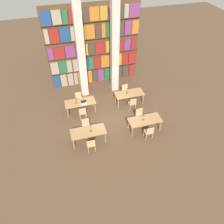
# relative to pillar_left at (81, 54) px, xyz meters

# --- Properties ---
(ground_plane) EXTENTS (40.00, 40.00, 0.00)m
(ground_plane) POSITION_rel_pillar_left_xyz_m (1.07, -2.99, -3.00)
(ground_plane) COLOR brown
(bookshelf_bank) EXTENTS (6.25, 0.35, 5.50)m
(bookshelf_bank) POSITION_rel_pillar_left_xyz_m (1.06, 1.31, -0.37)
(bookshelf_bank) COLOR brown
(bookshelf_bank) RESTS_ON ground_plane
(pillar_left) EXTENTS (0.46, 0.46, 6.00)m
(pillar_left) POSITION_rel_pillar_left_xyz_m (0.00, 0.00, 0.00)
(pillar_left) COLOR beige
(pillar_left) RESTS_ON ground_plane
(pillar_center) EXTENTS (0.46, 0.46, 6.00)m
(pillar_center) POSITION_rel_pillar_left_xyz_m (2.13, 0.00, 0.00)
(pillar_center) COLOR beige
(pillar_center) RESTS_ON ground_plane
(reading_table_0) EXTENTS (1.85, 0.83, 0.76)m
(reading_table_0) POSITION_rel_pillar_left_xyz_m (-0.59, -4.31, -2.33)
(reading_table_0) COLOR tan
(reading_table_0) RESTS_ON ground_plane
(chair_0) EXTENTS (0.42, 0.40, 0.90)m
(chair_0) POSITION_rel_pillar_left_xyz_m (-0.59, -5.01, -2.51)
(chair_0) COLOR tan
(chair_0) RESTS_ON ground_plane
(chair_1) EXTENTS (0.42, 0.40, 0.90)m
(chair_1) POSITION_rel_pillar_left_xyz_m (-0.59, -3.62, -2.51)
(chair_1) COLOR tan
(chair_1) RESTS_ON ground_plane
(desk_lamp_0) EXTENTS (0.14, 0.14, 0.48)m
(desk_lamp_0) POSITION_rel_pillar_left_xyz_m (-0.44, -4.34, -1.92)
(desk_lamp_0) COLOR brown
(desk_lamp_0) RESTS_ON reading_table_0
(reading_table_1) EXTENTS (1.85, 0.83, 0.76)m
(reading_table_1) POSITION_rel_pillar_left_xyz_m (2.63, -4.33, -2.33)
(reading_table_1) COLOR tan
(reading_table_1) RESTS_ON ground_plane
(chair_2) EXTENTS (0.42, 0.40, 0.90)m
(chair_2) POSITION_rel_pillar_left_xyz_m (2.61, -5.03, -2.51)
(chair_2) COLOR tan
(chair_2) RESTS_ON ground_plane
(chair_3) EXTENTS (0.42, 0.40, 0.90)m
(chair_3) POSITION_rel_pillar_left_xyz_m (2.61, -3.63, -2.51)
(chair_3) COLOR tan
(chair_3) RESTS_ON ground_plane
(desk_lamp_1) EXTENTS (0.14, 0.14, 0.40)m
(desk_lamp_1) POSITION_rel_pillar_left_xyz_m (2.53, -4.31, -1.98)
(desk_lamp_1) COLOR brown
(desk_lamp_1) RESTS_ON reading_table_1
(reading_table_2) EXTENTS (1.85, 0.83, 0.76)m
(reading_table_2) POSITION_rel_pillar_left_xyz_m (-0.58, -1.79, -2.33)
(reading_table_2) COLOR tan
(reading_table_2) RESTS_ON ground_plane
(chair_4) EXTENTS (0.42, 0.40, 0.90)m
(chair_4) POSITION_rel_pillar_left_xyz_m (-0.57, -2.49, -2.51)
(chair_4) COLOR tan
(chair_4) RESTS_ON ground_plane
(chair_5) EXTENTS (0.42, 0.40, 0.90)m
(chair_5) POSITION_rel_pillar_left_xyz_m (-0.57, -1.09, -2.51)
(chair_5) COLOR tan
(chair_5) RESTS_ON ground_plane
(desk_lamp_2) EXTENTS (0.14, 0.14, 0.46)m
(desk_lamp_2) POSITION_rel_pillar_left_xyz_m (-0.82, -1.82, -1.94)
(desk_lamp_2) COLOR brown
(desk_lamp_2) RESTS_ON reading_table_2
(laptop) EXTENTS (0.32, 0.22, 0.21)m
(laptop) POSITION_rel_pillar_left_xyz_m (-0.39, -2.01, -2.20)
(laptop) COLOR silver
(laptop) RESTS_ON reading_table_2
(reading_table_3) EXTENTS (1.85, 0.83, 0.76)m
(reading_table_3) POSITION_rel_pillar_left_xyz_m (2.61, -1.78, -2.33)
(reading_table_3) COLOR tan
(reading_table_3) RESTS_ON ground_plane
(chair_6) EXTENTS (0.42, 0.40, 0.90)m
(chair_6) POSITION_rel_pillar_left_xyz_m (2.58, -2.48, -2.51)
(chair_6) COLOR tan
(chair_6) RESTS_ON ground_plane
(chair_7) EXTENTS (0.42, 0.40, 0.90)m
(chair_7) POSITION_rel_pillar_left_xyz_m (2.58, -1.08, -2.51)
(chair_7) COLOR tan
(chair_7) RESTS_ON ground_plane
(desk_lamp_3) EXTENTS (0.14, 0.14, 0.43)m
(desk_lamp_3) POSITION_rel_pillar_left_xyz_m (2.46, -1.74, -1.96)
(desk_lamp_3) COLOR brown
(desk_lamp_3) RESTS_ON reading_table_3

